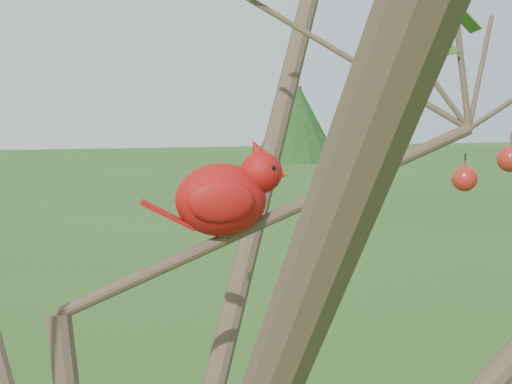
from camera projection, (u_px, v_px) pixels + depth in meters
crabapple_tree at (120, 199)px, 0.86m from camera, size 2.35×2.05×2.95m
cardinal at (226, 196)px, 1.00m from camera, size 0.22×0.12×0.15m
distant_trees at (14, 130)px, 23.13m from camera, size 40.78×12.05×3.45m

